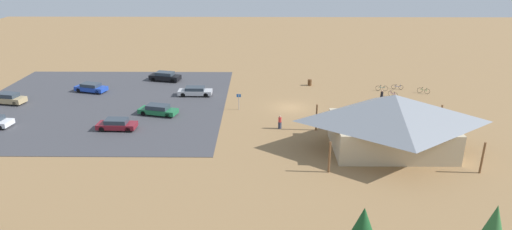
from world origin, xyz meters
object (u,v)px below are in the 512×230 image
Objects in this scene: visitor_crossing_yard at (382,96)px; visitor_by_pavilion at (280,122)px; car_blue_inner_stall at (91,88)px; bicycle_purple_edge_north at (393,94)px; bicycle_green_yard_left at (423,91)px; visitor_near_lot at (401,114)px; bicycle_teal_back_row at (382,88)px; car_green_front_row at (158,110)px; trash_bin at (310,83)px; bicycle_blue_front_row at (397,87)px; car_maroon_end_stall at (117,124)px; car_silver_mid_lot at (195,91)px; lot_sign at (239,99)px; bicycle_yellow_yard_center at (378,111)px; car_tan_aisle_side at (9,98)px; bike_pavilion at (393,119)px; bicycle_white_edge_south at (394,109)px; car_black_far_end at (165,76)px; bicycle_silver_lone_west at (365,107)px; bicycle_black_trailside at (420,122)px.

visitor_by_pavilion is (14.03, 9.38, -0.06)m from visitor_crossing_yard.
car_blue_inner_stall is 2.80× the size of visitor_crossing_yard.
bicycle_purple_edge_north is at bearing 177.54° from car_blue_inner_stall.
bicycle_green_yard_left is 0.86× the size of visitor_near_lot.
bicycle_teal_back_row is 32.03m from car_green_front_row.
bicycle_green_yard_left is at bearing 168.67° from bicycle_teal_back_row.
trash_bin is 11.75m from visitor_crossing_yard.
car_green_front_row is (31.17, 7.38, 0.30)m from bicycle_purple_edge_north.
car_maroon_end_stall is at bearing 23.53° from bicycle_blue_front_row.
visitor_by_pavilion reaches higher than bicycle_teal_back_row.
car_maroon_end_stall reaches higher than car_silver_mid_lot.
lot_sign is at bearing 9.12° from visitor_crossing_yard.
visitor_by_pavilion reaches higher than car_blue_inner_stall.
visitor_by_pavilion is (16.23, 11.62, 0.45)m from bicycle_purple_edge_north.
car_blue_inner_stall reaches higher than bicycle_teal_back_row.
car_tan_aisle_side is at bearing -3.67° from bicycle_yellow_yard_center.
bike_pavilion is 2.84× the size of car_green_front_row.
bicycle_white_edge_south is at bearing -177.38° from car_green_front_row.
bicycle_yellow_yard_center is (5.32, 10.17, 0.02)m from bicycle_blue_front_row.
bicycle_white_edge_south is (-19.63, 0.73, -1.05)m from lot_sign.
bike_pavilion reaches higher than visitor_crossing_yard.
car_green_front_row reaches higher than bicycle_green_yard_left.
car_green_front_row reaches higher than bicycle_teal_back_row.
car_green_front_row is (29.57, 1.35, 0.34)m from bicycle_white_edge_south.
car_black_far_end reaches higher than car_silver_mid_lot.
visitor_crossing_yard is at bearing 56.97° from bicycle_blue_front_row.
bicycle_green_yard_left is (-26.06, -7.07, -1.01)m from lot_sign.
car_silver_mid_lot is 25.56m from visitor_crossing_yard.
bicycle_purple_edge_north reaches higher than bicycle_silver_lone_west.
bicycle_purple_edge_north is 34.20m from car_black_far_end.
car_green_front_row is (26.06, -9.69, -2.63)m from bike_pavilion.
car_tan_aisle_side is at bearing -16.31° from bike_pavilion.
lot_sign is 30.76m from car_tan_aisle_side.
car_tan_aisle_side is (9.08, 5.21, 0.07)m from car_blue_inner_stall.
car_silver_mid_lot is (-24.29, -3.64, -0.08)m from car_tan_aisle_side.
bicycle_white_edge_south is 15.67m from visitor_by_pavilion.
bicycle_blue_front_row is at bearing -114.31° from bicycle_purple_edge_north.
bicycle_white_edge_south reaches higher than bicycle_silver_lone_west.
bicycle_black_trailside is at bearing 174.47° from car_green_front_row.
bicycle_black_trailside is at bearing 142.62° from visitor_near_lot.
bicycle_blue_front_row is at bearing -108.09° from bike_pavilion.
visitor_near_lot is at bearing 169.35° from lot_sign.
bicycle_purple_edge_north is at bearing -119.41° from bicycle_yellow_yard_center.
bicycle_silver_lone_west is 0.99× the size of visitor_by_pavilion.
visitor_crossing_yard is (-2.81, -2.95, 0.56)m from bicycle_silver_lone_west.
bicycle_white_edge_south is 0.83× the size of bicycle_green_yard_left.
bike_pavilion is 12.25m from bicycle_silver_lone_west.
bicycle_green_yard_left reaches higher than bicycle_yellow_yard_center.
visitor_near_lot is 1.09× the size of visitor_by_pavilion.
visitor_by_pavilion is (14.61, 2.64, -0.08)m from visitor_near_lot.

